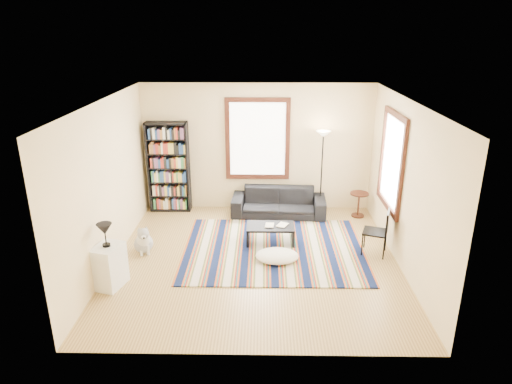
{
  "coord_description": "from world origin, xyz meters",
  "views": [
    {
      "loc": [
        0.13,
        -7.21,
        3.93
      ],
      "look_at": [
        0.0,
        0.5,
        1.1
      ],
      "focal_mm": 32.0,
      "sensor_mm": 36.0,
      "label": 1
    }
  ],
  "objects_px": {
    "side_table": "(359,205)",
    "floor_lamp": "(321,173)",
    "bookshelf": "(169,167)",
    "coffee_table": "(270,234)",
    "floor_cushion": "(277,256)",
    "white_cabinet": "(109,266)",
    "dog": "(143,238)",
    "sofa": "(279,202)",
    "folding_chair": "(375,232)"
  },
  "relations": [
    {
      "from": "floor_cushion",
      "to": "dog",
      "type": "relative_size",
      "value": 1.42
    },
    {
      "from": "floor_lamp",
      "to": "folding_chair",
      "type": "distance_m",
      "value": 2.09
    },
    {
      "from": "white_cabinet",
      "to": "floor_lamp",
      "type": "bearing_deg",
      "value": 55.7
    },
    {
      "from": "coffee_table",
      "to": "floor_cushion",
      "type": "relative_size",
      "value": 1.18
    },
    {
      "from": "sofa",
      "to": "white_cabinet",
      "type": "distance_m",
      "value": 4.04
    },
    {
      "from": "folding_chair",
      "to": "dog",
      "type": "distance_m",
      "value": 4.21
    },
    {
      "from": "floor_lamp",
      "to": "folding_chair",
      "type": "height_order",
      "value": "floor_lamp"
    },
    {
      "from": "side_table",
      "to": "floor_lamp",
      "type": "bearing_deg",
      "value": 170.12
    },
    {
      "from": "sofa",
      "to": "bookshelf",
      "type": "xyz_separation_m",
      "value": [
        -2.41,
        0.27,
        0.7
      ]
    },
    {
      "from": "sofa",
      "to": "coffee_table",
      "type": "height_order",
      "value": "sofa"
    },
    {
      "from": "coffee_table",
      "to": "floor_lamp",
      "type": "relative_size",
      "value": 0.48
    },
    {
      "from": "sofa",
      "to": "white_cabinet",
      "type": "xyz_separation_m",
      "value": [
        -2.77,
        -2.95,
        0.05
      ]
    },
    {
      "from": "coffee_table",
      "to": "bookshelf",
      "type": "bearing_deg",
      "value": 143.39
    },
    {
      "from": "folding_chair",
      "to": "dog",
      "type": "height_order",
      "value": "folding_chair"
    },
    {
      "from": "white_cabinet",
      "to": "bookshelf",
      "type": "bearing_deg",
      "value": 99.81
    },
    {
      "from": "dog",
      "to": "white_cabinet",
      "type": "bearing_deg",
      "value": -120.2
    },
    {
      "from": "coffee_table",
      "to": "white_cabinet",
      "type": "xyz_separation_m",
      "value": [
        -2.57,
        -1.57,
        0.17
      ]
    },
    {
      "from": "folding_chair",
      "to": "white_cabinet",
      "type": "xyz_separation_m",
      "value": [
        -4.45,
        -1.17,
        -0.08
      ]
    },
    {
      "from": "floor_lamp",
      "to": "sofa",
      "type": "bearing_deg",
      "value": -173.75
    },
    {
      "from": "bookshelf",
      "to": "floor_lamp",
      "type": "distance_m",
      "value": 3.33
    },
    {
      "from": "bookshelf",
      "to": "white_cabinet",
      "type": "relative_size",
      "value": 2.86
    },
    {
      "from": "sofa",
      "to": "coffee_table",
      "type": "xyz_separation_m",
      "value": [
        -0.2,
        -1.38,
        -0.12
      ]
    },
    {
      "from": "floor_lamp",
      "to": "bookshelf",
      "type": "bearing_deg",
      "value": 177.08
    },
    {
      "from": "white_cabinet",
      "to": "sofa",
      "type": "bearing_deg",
      "value": 62.88
    },
    {
      "from": "white_cabinet",
      "to": "dog",
      "type": "bearing_deg",
      "value": 94.63
    },
    {
      "from": "floor_lamp",
      "to": "white_cabinet",
      "type": "distance_m",
      "value": 4.81
    },
    {
      "from": "floor_cushion",
      "to": "sofa",
      "type": "bearing_deg",
      "value": 87.63
    },
    {
      "from": "coffee_table",
      "to": "white_cabinet",
      "type": "bearing_deg",
      "value": -148.62
    },
    {
      "from": "side_table",
      "to": "folding_chair",
      "type": "height_order",
      "value": "folding_chair"
    },
    {
      "from": "coffee_table",
      "to": "folding_chair",
      "type": "bearing_deg",
      "value": -11.92
    },
    {
      "from": "bookshelf",
      "to": "white_cabinet",
      "type": "distance_m",
      "value": 3.3
    },
    {
      "from": "floor_cushion",
      "to": "side_table",
      "type": "distance_m",
      "value": 2.74
    },
    {
      "from": "folding_chair",
      "to": "dog",
      "type": "bearing_deg",
      "value": -161.13
    },
    {
      "from": "folding_chair",
      "to": "bookshelf",
      "type": "bearing_deg",
      "value": 172.39
    },
    {
      "from": "bookshelf",
      "to": "coffee_table",
      "type": "height_order",
      "value": "bookshelf"
    },
    {
      "from": "dog",
      "to": "floor_cushion",
      "type": "bearing_deg",
      "value": -26.06
    },
    {
      "from": "sofa",
      "to": "floor_lamp",
      "type": "height_order",
      "value": "floor_lamp"
    },
    {
      "from": "sofa",
      "to": "coffee_table",
      "type": "bearing_deg",
      "value": -95.13
    },
    {
      "from": "side_table",
      "to": "white_cabinet",
      "type": "height_order",
      "value": "white_cabinet"
    },
    {
      "from": "bookshelf",
      "to": "floor_lamp",
      "type": "height_order",
      "value": "bookshelf"
    },
    {
      "from": "side_table",
      "to": "dog",
      "type": "height_order",
      "value": "side_table"
    },
    {
      "from": "bookshelf",
      "to": "floor_lamp",
      "type": "bearing_deg",
      "value": -2.92
    },
    {
      "from": "white_cabinet",
      "to": "dog",
      "type": "distance_m",
      "value": 1.2
    },
    {
      "from": "bookshelf",
      "to": "floor_lamp",
      "type": "relative_size",
      "value": 1.08
    },
    {
      "from": "bookshelf",
      "to": "coffee_table",
      "type": "relative_size",
      "value": 2.22
    },
    {
      "from": "sofa",
      "to": "dog",
      "type": "height_order",
      "value": "sofa"
    },
    {
      "from": "coffee_table",
      "to": "floor_lamp",
      "type": "height_order",
      "value": "floor_lamp"
    },
    {
      "from": "white_cabinet",
      "to": "folding_chair",
      "type": "bearing_deg",
      "value": 30.85
    },
    {
      "from": "sofa",
      "to": "folding_chair",
      "type": "xyz_separation_m",
      "value": [
        1.68,
        -1.77,
        0.13
      ]
    },
    {
      "from": "bookshelf",
      "to": "dog",
      "type": "distance_m",
      "value": 2.17
    }
  ]
}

